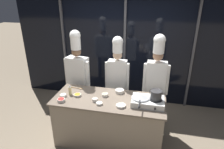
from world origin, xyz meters
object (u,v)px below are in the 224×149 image
Objects in this scene: prep_bowl_carrots at (77,95)px; prep_bowl_bean_sprouts at (63,95)px; prep_bowl_ginger at (105,95)px; prep_bowl_rice at (99,103)px; squeeze_bottle_oil at (70,90)px; prep_bowl_onion at (120,91)px; prep_bowl_shrimp at (95,100)px; chef_line at (156,75)px; portable_stove at (148,101)px; chef_head at (78,71)px; stock_pot at (156,95)px; chef_sous at (117,73)px; frying_pan at (141,97)px; prep_bowl_bell_pepper at (61,100)px; prep_bowl_noodles at (121,105)px; serving_spoon_slotted at (79,88)px.

prep_bowl_bean_sprouts reaches higher than prep_bowl_carrots.
prep_bowl_rice is at bearing -94.36° from prep_bowl_ginger.
squeeze_bottle_oil is 1.18× the size of prep_bowl_onion.
prep_bowl_carrots is 0.37m from prep_bowl_shrimp.
prep_bowl_ginger is (0.62, 0.08, -0.06)m from squeeze_bottle_oil.
portable_stove is at bearing 81.85° from chef_line.
chef_head is at bearing 110.20° from prep_bowl_carrots.
prep_bowl_shrimp is (-0.98, -0.09, -0.16)m from stock_pot.
stock_pot is 0.11× the size of chef_sous.
frying_pan is at bearing -36.79° from prep_bowl_onion.
stock_pot reaches higher than prep_bowl_bell_pepper.
chef_sous reaches higher than prep_bowl_ginger.
prep_bowl_rice is 0.13m from prep_bowl_shrimp.
prep_bowl_bean_sprouts is at bearing -166.89° from prep_bowl_ginger.
chef_line is (1.52, 0.86, 0.23)m from prep_bowl_bell_pepper.
prep_bowl_bell_pepper is at bearing -171.88° from stock_pot.
frying_pan is 4.87× the size of prep_bowl_rice.
prep_bowl_noodles is at bearing -8.36° from prep_bowl_shrimp.
serving_spoon_slotted is at bearing 166.22° from frying_pan.
prep_bowl_bean_sprouts is at bearing 42.90° from chef_sous.
prep_bowl_bell_pepper reaches higher than prep_bowl_rice.
prep_bowl_onion is at bearing 0.88° from serving_spoon_slotted.
serving_spoon_slotted is at bearing -179.12° from prep_bowl_onion.
chef_sous is (-0.65, 0.71, 0.14)m from portable_stove.
frying_pan reaches higher than prep_bowl_carrots.
prep_bowl_noodles is 1.20× the size of prep_bowl_carrots.
chef_head is (-0.03, 0.85, 0.17)m from prep_bowl_bell_pepper.
stock_pot is 1.86× the size of prep_bowl_ginger.
prep_bowl_onion is 0.29m from prep_bowl_ginger.
prep_bowl_carrots is (-1.22, 0.01, -0.03)m from portable_stove.
squeeze_bottle_oil is 0.52m from prep_bowl_shrimp.
prep_bowl_shrimp is 0.57m from serving_spoon_slotted.
portable_stove reaches higher than prep_bowl_carrots.
prep_bowl_bell_pepper is at bearing 102.59° from chef_head.
prep_bowl_onion is at bearing 29.81° from prep_bowl_bell_pepper.
chef_line reaches higher than prep_bowl_bean_sprouts.
prep_bowl_bean_sprouts is at bearing -177.99° from stock_pot.
prep_bowl_ginger is (-0.75, 0.11, -0.03)m from portable_stove.
prep_bowl_noodles is at bearing -163.40° from stock_pot.
squeeze_bottle_oil is at bearing 78.17° from prep_bowl_bell_pepper.
squeeze_bottle_oil is 0.78× the size of serving_spoon_slotted.
prep_bowl_noodles is at bearing -5.69° from prep_bowl_bean_sprouts.
stock_pot is at bearing 10.98° from prep_bowl_rice.
squeeze_bottle_oil is 1.60m from chef_line.
prep_bowl_onion is at bearing 143.21° from frying_pan.
prep_bowl_bean_sprouts is 0.06× the size of chef_sous.
portable_stove is 1.22m from prep_bowl_carrots.
serving_spoon_slotted is 0.43m from chef_head.
prep_bowl_ginger is 0.84× the size of prep_bowl_carrots.
prep_bowl_noodles is 0.35m from prep_bowl_rice.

